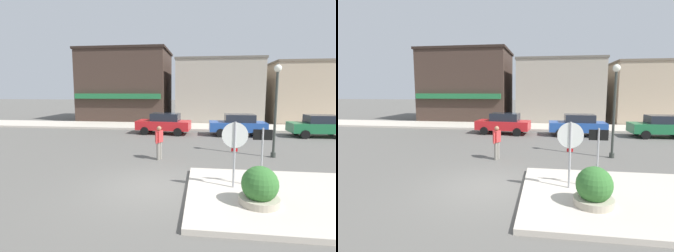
# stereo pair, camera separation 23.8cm
# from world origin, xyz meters

# --- Properties ---
(ground_plane) EXTENTS (160.00, 160.00, 0.00)m
(ground_plane) POSITION_xyz_m (0.00, 0.00, 0.00)
(ground_plane) COLOR #5B5954
(sidewalk_corner) EXTENTS (6.40, 4.80, 0.15)m
(sidewalk_corner) POSITION_xyz_m (4.40, -0.43, 0.07)
(sidewalk_corner) COLOR beige
(sidewalk_corner) RESTS_ON ground
(kerb_far) EXTENTS (80.00, 4.00, 0.15)m
(kerb_far) POSITION_xyz_m (0.00, 14.66, 0.07)
(kerb_far) COLOR beige
(kerb_far) RESTS_ON ground
(stop_sign) EXTENTS (0.82, 0.07, 2.30)m
(stop_sign) POSITION_xyz_m (2.67, -0.01, 1.52)
(stop_sign) COLOR #9E9EA3
(stop_sign) RESTS_ON ground
(one_way_sign) EXTENTS (0.60, 0.06, 2.10)m
(one_way_sign) POSITION_xyz_m (3.56, 0.11, 1.33)
(one_way_sign) COLOR #9E9EA3
(one_way_sign) RESTS_ON ground
(planter) EXTENTS (1.10, 1.10, 1.23)m
(planter) POSITION_xyz_m (3.24, -1.23, 0.56)
(planter) COLOR #ADA38E
(planter) RESTS_ON ground
(lamp_post) EXTENTS (0.36, 0.36, 4.54)m
(lamp_post) POSITION_xyz_m (5.14, 4.75, 2.96)
(lamp_post) COLOR #333833
(lamp_post) RESTS_ON ground
(parked_car_nearest) EXTENTS (4.14, 2.15, 1.56)m
(parked_car_nearest) POSITION_xyz_m (-1.22, 11.00, 0.81)
(parked_car_nearest) COLOR red
(parked_car_nearest) RESTS_ON ground
(parked_car_second) EXTENTS (4.02, 1.91, 1.56)m
(parked_car_second) POSITION_xyz_m (4.21, 10.92, 0.81)
(parked_car_second) COLOR #234C9E
(parked_car_second) RESTS_ON ground
(parked_car_third) EXTENTS (4.05, 1.98, 1.56)m
(parked_car_third) POSITION_xyz_m (9.84, 11.05, 0.81)
(parked_car_third) COLOR #1E6B3D
(parked_car_third) RESTS_ON ground
(pedestrian_crossing_near) EXTENTS (0.35, 0.54, 1.61)m
(pedestrian_crossing_near) POSITION_xyz_m (-0.37, 3.61, 0.87)
(pedestrian_crossing_near) COLOR gray
(pedestrian_crossing_near) RESTS_ON ground
(building_corner_shop) EXTENTS (9.33, 7.51, 7.56)m
(building_corner_shop) POSITION_xyz_m (-6.68, 20.18, 3.78)
(building_corner_shop) COLOR #3D2D26
(building_corner_shop) RESTS_ON ground
(building_storefront_left_near) EXTENTS (8.53, 7.04, 6.40)m
(building_storefront_left_near) POSITION_xyz_m (3.21, 20.15, 3.20)
(building_storefront_left_near) COLOR #9E9384
(building_storefront_left_near) RESTS_ON ground
(building_storefront_left_mid) EXTENTS (7.10, 7.82, 6.04)m
(building_storefront_left_mid) POSITION_xyz_m (11.92, 20.62, 3.02)
(building_storefront_left_mid) COLOR tan
(building_storefront_left_mid) RESTS_ON ground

